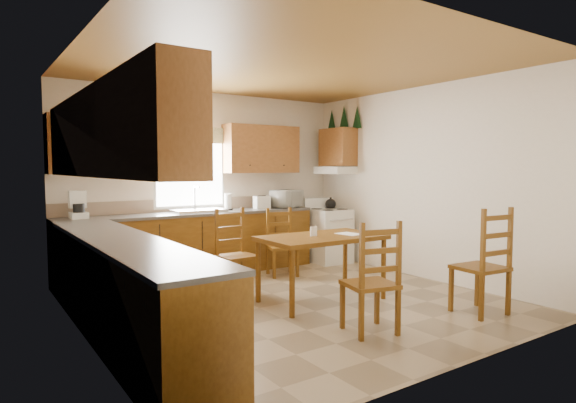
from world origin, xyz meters
TOP-DOWN VIEW (x-y plane):
  - floor at (0.00, 0.00)m, footprint 4.50×4.50m
  - ceiling at (0.00, 0.00)m, footprint 4.50×4.50m
  - wall_left at (-2.25, 0.00)m, footprint 4.50×4.50m
  - wall_right at (2.25, 0.00)m, footprint 4.50×4.50m
  - wall_back at (0.00, 2.25)m, footprint 4.50×4.50m
  - wall_front at (0.00, -2.25)m, footprint 4.50×4.50m
  - lower_cab_back at (-0.38, 1.95)m, footprint 3.75×0.60m
  - lower_cab_left at (-1.95, -0.15)m, footprint 0.60×3.60m
  - counter_back at (-0.38, 1.95)m, footprint 3.75×0.63m
  - counter_left at (-1.95, -0.15)m, footprint 0.63×3.60m
  - backsplash at (-0.38, 2.24)m, footprint 3.75×0.01m
  - upper_cab_back_left at (-1.55, 2.08)m, footprint 1.41×0.33m
  - upper_cab_back_right at (0.86, 2.08)m, footprint 1.25×0.33m
  - upper_cab_left at (-2.08, -0.15)m, footprint 0.33×3.60m
  - upper_cab_stove at (2.08, 1.65)m, footprint 0.33×0.62m
  - range_hood at (2.03, 1.65)m, footprint 0.44×0.62m
  - window_frame at (-0.30, 2.22)m, footprint 1.13×0.02m
  - window_pane at (-0.30, 2.21)m, footprint 1.05×0.01m
  - window_valance at (-0.30, 2.19)m, footprint 1.19×0.01m
  - sink_basin at (-0.30, 1.95)m, footprint 0.75×0.45m
  - pine_decal_a at (2.21, 1.33)m, footprint 0.22×0.22m
  - pine_decal_b at (2.21, 1.65)m, footprint 0.22×0.22m
  - pine_decal_c at (2.21, 1.97)m, footprint 0.22×0.22m
  - stove at (1.86, 1.60)m, footprint 0.62×0.64m
  - coffeemaker at (-1.92, 1.96)m, footprint 0.25×0.29m
  - paper_towel at (0.21, 1.99)m, footprint 0.11×0.11m
  - toaster at (0.78, 1.95)m, footprint 0.25×0.17m
  - microwave at (1.22, 1.91)m, footprint 0.56×0.49m
  - dining_table at (0.33, -0.14)m, footprint 1.45×0.84m
  - chair_near_left at (0.02, -1.26)m, footprint 0.53×0.52m
  - chair_near_right at (1.41, -1.49)m, footprint 0.52×0.50m
  - chair_far_left at (-0.31, 0.76)m, footprint 0.45×0.43m
  - chair_far_right at (0.68, 1.21)m, footprint 0.49×0.48m
  - table_paper at (0.69, -0.22)m, footprint 0.25×0.32m
  - table_card at (0.23, -0.11)m, footprint 0.08×0.03m

SIDE VIEW (x-z plane):
  - floor at x=0.00m, z-range 0.00..0.00m
  - dining_table at x=0.33m, z-range 0.00..0.77m
  - stove at x=1.86m, z-range 0.00..0.86m
  - lower_cab_back at x=-0.38m, z-range 0.00..0.88m
  - lower_cab_left at x=-1.95m, z-range 0.00..0.88m
  - chair_far_right at x=0.68m, z-range 0.00..0.96m
  - chair_far_left at x=-0.31m, z-range 0.00..1.04m
  - chair_near_left at x=0.02m, z-range 0.00..1.06m
  - chair_near_right at x=1.41m, z-range 0.00..1.14m
  - table_paper at x=0.69m, z-range 0.77..0.77m
  - table_card at x=0.23m, z-range 0.77..0.88m
  - counter_back at x=-0.38m, z-range 0.88..0.92m
  - counter_left at x=-1.95m, z-range 0.88..0.92m
  - sink_basin at x=-0.30m, z-range 0.92..0.96m
  - backsplash at x=-0.38m, z-range 0.92..1.10m
  - toaster at x=0.78m, z-range 0.92..1.12m
  - paper_towel at x=0.21m, z-range 0.92..1.17m
  - microwave at x=1.22m, z-range 0.92..1.20m
  - coffeemaker at x=-1.92m, z-range 0.92..1.30m
  - wall_left at x=-2.25m, z-range 1.35..1.35m
  - wall_right at x=2.25m, z-range 1.35..1.35m
  - wall_back at x=0.00m, z-range 1.35..1.35m
  - wall_front at x=0.00m, z-range 1.35..1.35m
  - range_hood at x=2.03m, z-range 1.46..1.58m
  - window_frame at x=-0.30m, z-range 0.96..2.14m
  - window_pane at x=-0.30m, z-range 1.00..2.10m
  - upper_cab_back_left at x=-1.55m, z-range 1.48..2.23m
  - upper_cab_back_right at x=0.86m, z-range 1.48..2.23m
  - upper_cab_left at x=-2.08m, z-range 1.48..2.23m
  - upper_cab_stove at x=2.08m, z-range 1.59..2.21m
  - window_valance at x=-0.30m, z-range 1.93..2.17m
  - pine_decal_a at x=2.21m, z-range 2.20..2.56m
  - pine_decal_c at x=2.21m, z-range 2.20..2.56m
  - pine_decal_b at x=2.21m, z-range 2.24..2.60m
  - ceiling at x=0.00m, z-range 2.70..2.70m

